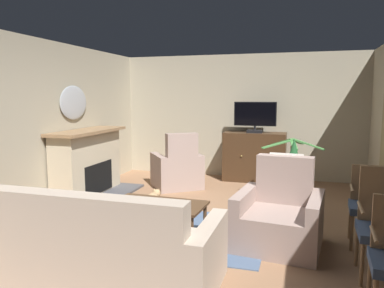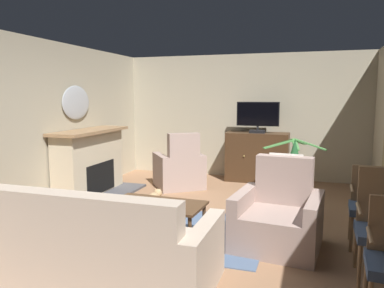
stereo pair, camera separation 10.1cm
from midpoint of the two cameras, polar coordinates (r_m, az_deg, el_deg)
ground_plane at (r=4.99m, az=1.29°, el=-13.08°), size 5.63×7.22×0.04m
wall_back at (r=7.96m, az=8.20°, el=4.20°), size 5.63×0.10×2.57m
wall_left at (r=5.94m, az=-23.14°, el=2.60°), size 0.10×7.22×2.57m
rug_central at (r=4.89m, az=-0.30°, el=-13.19°), size 2.01×1.67×0.01m
fireplace at (r=6.68m, az=-14.78°, el=-2.99°), size 0.91×1.73×1.15m
wall_mirror_oval at (r=6.71m, az=-16.88°, el=6.07°), size 0.06×0.77×0.58m
tv_cabinet at (r=7.66m, az=10.31°, el=-2.13°), size 1.23×0.56×0.99m
television at (r=7.51m, az=10.41°, el=4.17°), size 0.83×0.20×0.62m
coffee_table at (r=4.58m, az=-4.76°, el=-9.49°), size 1.16×0.65×0.44m
tv_remote at (r=4.58m, az=-3.55°, el=-8.76°), size 0.12×0.18×0.02m
folded_newspaper at (r=4.64m, az=-6.91°, el=-8.67°), size 0.32×0.24×0.01m
sofa_floral at (r=3.72m, az=-14.02°, el=-15.27°), size 2.25×0.95×0.91m
armchair_facing_sofa at (r=4.49m, az=13.69°, el=-11.05°), size 1.02×1.00×1.02m
armchair_beside_cabinet at (r=7.02m, az=-1.50°, el=-4.00°), size 1.14×1.14×1.06m
side_chair_far_end at (r=4.03m, az=27.93°, el=-10.67°), size 0.51×0.51×1.04m
side_chair_mid_row at (r=4.77m, az=26.29°, el=-8.19°), size 0.49×0.47×0.92m
potted_plant_leafy_by_curtain at (r=6.55m, az=15.59°, el=-6.31°), size 1.01×0.92×1.02m
potted_plant_on_hearth_side at (r=5.38m, az=15.82°, el=-4.48°), size 0.41×0.41×1.14m
cat at (r=6.05m, az=-5.37°, el=-8.22°), size 0.23×0.74×0.21m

